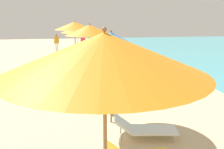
% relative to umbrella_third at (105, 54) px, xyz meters
% --- Properties ---
extents(umbrella_third, '(2.46, 2.46, 2.82)m').
position_rel_umbrella_third_xyz_m(umbrella_third, '(0.00, 0.00, 0.00)').
color(umbrella_third, olive).
rests_on(umbrella_third, ground).
extents(umbrella_fourth, '(2.29, 2.29, 2.62)m').
position_rel_umbrella_third_xyz_m(umbrella_fourth, '(0.73, 3.47, -0.25)').
color(umbrella_fourth, olive).
rests_on(umbrella_fourth, ground).
extents(lounger_fourth_shoreside, '(1.67, 0.92, 0.61)m').
position_rel_umbrella_third_xyz_m(lounger_fourth_shoreside, '(1.21, 4.71, -2.18)').
color(lounger_fourth_shoreside, yellow).
rests_on(lounger_fourth_shoreside, ground).
extents(lounger_fourth_inland, '(1.64, 0.86, 0.54)m').
position_rel_umbrella_third_xyz_m(lounger_fourth_inland, '(1.38, 2.42, -2.26)').
color(lounger_fourth_inland, white).
rests_on(lounger_fourth_inland, ground).
extents(umbrella_fifth, '(1.99, 1.99, 2.73)m').
position_rel_umbrella_third_xyz_m(umbrella_fifth, '(0.50, 7.01, -0.07)').
color(umbrella_fifth, '#4C4C51').
rests_on(umbrella_fifth, ground).
extents(lounger_fifth_shoreside, '(1.60, 0.61, 0.57)m').
position_rel_umbrella_third_xyz_m(lounger_fifth_shoreside, '(1.25, 7.92, -2.22)').
color(lounger_fifth_shoreside, yellow).
rests_on(lounger_fifth_shoreside, ground).
extents(lounger_fifth_inland, '(1.46, 0.82, 0.66)m').
position_rel_umbrella_third_xyz_m(lounger_fifth_inland, '(1.50, 6.03, -2.18)').
color(lounger_fifth_inland, yellow).
rests_on(lounger_fifth_inland, ground).
extents(umbrella_sixth, '(2.13, 2.13, 2.80)m').
position_rel_umbrella_third_xyz_m(umbrella_sixth, '(0.02, 10.18, 0.02)').
color(umbrella_sixth, olive).
rests_on(umbrella_sixth, ground).
extents(lounger_sixth_shoreside, '(1.62, 0.91, 0.65)m').
position_rel_umbrella_third_xyz_m(lounger_sixth_shoreside, '(0.85, 11.13, -2.20)').
color(lounger_sixth_shoreside, yellow).
rests_on(lounger_sixth_shoreside, ground).
extents(umbrella_farthest, '(2.23, 2.23, 2.50)m').
position_rel_umbrella_third_xyz_m(umbrella_farthest, '(0.32, 13.58, -0.31)').
color(umbrella_farthest, silver).
rests_on(umbrella_farthest, ground).
extents(lounger_farthest_shoreside, '(1.53, 0.73, 0.64)m').
position_rel_umbrella_third_xyz_m(lounger_farthest_shoreside, '(1.16, 14.69, -2.25)').
color(lounger_farthest_shoreside, yellow).
rests_on(lounger_farthest_shoreside, ground).
extents(person_walking_near, '(0.41, 0.41, 1.52)m').
position_rel_umbrella_third_xyz_m(person_walking_near, '(0.93, 17.37, -1.60)').
color(person_walking_near, orange).
rests_on(person_walking_near, ground).
extents(person_walking_mid, '(0.42, 0.38, 1.64)m').
position_rel_umbrella_third_xyz_m(person_walking_mid, '(-1.28, 18.10, -1.52)').
color(person_walking_mid, silver).
rests_on(person_walking_mid, ground).
extents(cooler_box, '(0.38, 0.54, 0.35)m').
position_rel_umbrella_third_xyz_m(cooler_box, '(2.81, 17.19, -2.34)').
color(cooler_box, '#2659B2').
rests_on(cooler_box, ground).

